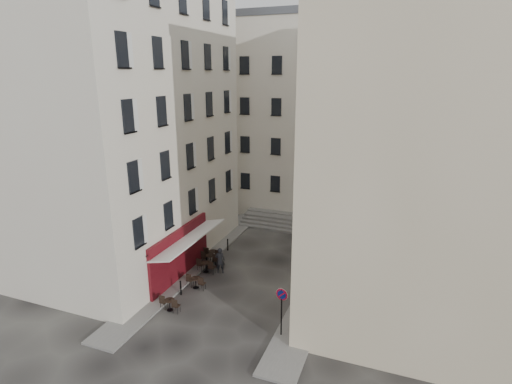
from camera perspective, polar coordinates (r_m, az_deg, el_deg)
The scene contains 18 objects.
ground at distance 25.63m, azimuth -3.01°, elevation -14.69°, with size 90.00×90.00×0.00m, color black.
sidewalk_left at distance 30.53m, azimuth -7.80°, elevation -9.28°, with size 2.00×22.00×0.12m, color slate.
sidewalk_right at distance 26.90m, azimuth 8.72°, elevation -13.10°, with size 2.00×18.00×0.12m, color slate.
building_left at distance 30.29m, azimuth -19.69°, elevation 9.96°, with size 12.20×16.20×20.60m.
building_right at distance 23.89m, azimuth 24.24°, elevation 5.53°, with size 12.20×14.20×18.60m.
building_back at distance 40.46m, azimuth 6.51°, elevation 10.79°, with size 18.20×10.20×18.60m.
cafe_storefront at distance 27.34m, azimuth -10.61°, elevation -8.41°, with size 1.74×7.30×3.50m.
stone_steps at distance 36.16m, azimuth 5.03°, elevation -4.40°, with size 9.00×3.15×0.80m.
bollard_near at distance 25.94m, azimuth -10.71°, elevation -13.22°, with size 0.12×0.12×0.98m.
bollard_mid at distance 28.61m, azimuth -7.04°, elevation -10.07°, with size 0.12×0.12×0.98m.
bollard_far at distance 31.43m, azimuth -4.06°, elevation -7.45°, with size 0.12×0.12×0.98m.
no_parking_sign at distance 21.25m, azimuth 3.68°, elevation -15.56°, with size 0.64×0.16×2.81m.
bistro_table_a at distance 24.57m, azimuth -12.18°, elevation -15.32°, with size 1.27×0.60×0.90m.
bistro_table_b at distance 26.51m, azimuth -8.56°, elevation -12.56°, with size 1.31×0.61×0.92m.
bistro_table_c at distance 28.33m, azimuth -7.14°, elevation -10.44°, with size 1.36×0.64×0.95m.
bistro_table_d at distance 29.31m, azimuth -6.52°, elevation -9.43°, with size 1.38×0.65×0.97m.
bistro_table_e at distance 29.87m, azimuth -6.15°, elevation -8.89°, with size 1.40×0.66×0.98m.
pedestrian at distance 28.02m, azimuth -5.17°, elevation -9.69°, with size 0.67×0.44×1.85m, color #222327.
Camera 1 is at (8.98, -20.01, 13.26)m, focal length 28.00 mm.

